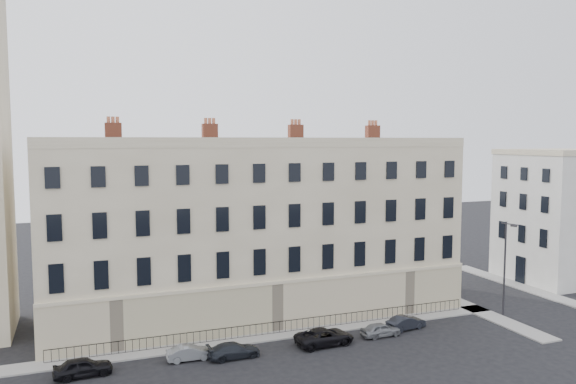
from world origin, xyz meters
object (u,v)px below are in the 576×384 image
object	(u,v)px
car_a	(83,367)
streetlamp	(505,264)
car_b	(190,353)
car_d	(325,337)
car_c	(234,350)
car_f	(406,323)
car_e	(381,330)

from	to	relation	value
car_a	streetlamp	size ratio (longest dim) A/B	0.44
car_b	car_d	bearing A→B (deg)	-92.79
car_b	car_d	size ratio (longest dim) A/B	0.71
car_a	car_c	xyz separation A→B (m)	(10.17, -0.48, -0.08)
car_f	streetlamp	world-z (taller)	streetlamp
car_a	car_b	distance (m)	7.14
car_b	car_e	xyz separation A→B (m)	(15.15, -0.64, 0.02)
car_e	streetlamp	size ratio (longest dim) A/B	0.39
car_e	car_a	bearing A→B (deg)	87.68
car_b	streetlamp	world-z (taller)	streetlamp
car_c	streetlamp	bearing A→B (deg)	-90.44
car_c	car_d	world-z (taller)	car_d
car_a	car_d	distance (m)	17.35
car_a	car_f	size ratio (longest dim) A/B	1.09
car_c	streetlamp	size ratio (longest dim) A/B	0.45
car_f	streetlamp	size ratio (longest dim) A/B	0.41
car_f	car_b	bearing A→B (deg)	81.12
streetlamp	car_e	bearing A→B (deg)	164.53
car_b	streetlamp	distance (m)	28.30
car_a	car_b	bearing A→B (deg)	-91.96
car_d	car_b	bearing A→B (deg)	82.69
car_c	car_e	world-z (taller)	same
car_e	streetlamp	xyz separation A→B (m)	(12.84, 0.60, 4.14)
car_c	car_d	xyz separation A→B (m)	(7.17, 0.01, 0.08)
car_a	car_b	size ratio (longest dim) A/B	1.16
car_b	car_d	distance (m)	10.24
car_a	car_f	world-z (taller)	car_a
car_f	car_a	bearing A→B (deg)	81.63
car_a	car_f	bearing A→B (deg)	-93.24
car_d	car_e	distance (m)	4.94
car_e	streetlamp	distance (m)	13.50
car_a	streetlamp	xyz separation A→B (m)	(35.12, 0.22, 4.05)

